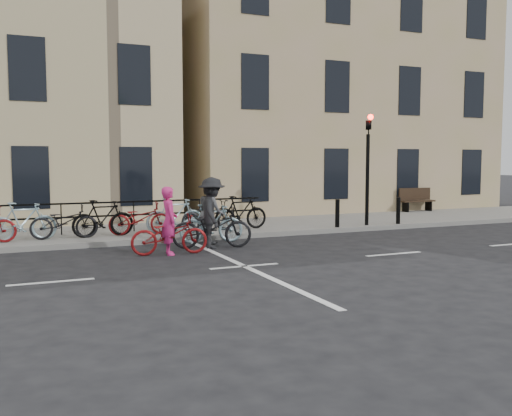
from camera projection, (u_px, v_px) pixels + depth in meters
name	position (u px, v px, depth m)	size (l,w,h in m)	color
ground	(244.00, 266.00, 12.48)	(120.00, 120.00, 0.00)	black
sidewalk	(36.00, 238.00, 16.35)	(46.00, 4.00, 0.15)	slate
building_east	(314.00, 79.00, 27.41)	(14.00, 10.00, 12.00)	tan
traffic_light	(368.00, 156.00, 18.71)	(0.18, 0.30, 3.90)	black
bollard_east	(337.00, 213.00, 18.31)	(0.14, 0.14, 0.90)	black
bollard_west	(398.00, 211.00, 19.27)	(0.14, 0.14, 0.90)	black
bench	(416.00, 199.00, 23.88)	(1.60, 0.41, 0.97)	black
parked_bikes	(82.00, 220.00, 15.90)	(11.45, 1.23, 1.05)	black
cyclist_pink	(169.00, 231.00, 13.98)	(1.93, 0.82, 1.68)	maroon
cyclist_grey	(211.00, 218.00, 15.93)	(1.86, 0.92, 1.76)	#8EAEBA
cyclist_dark	(212.00, 220.00, 14.99)	(2.21, 1.33, 1.87)	black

